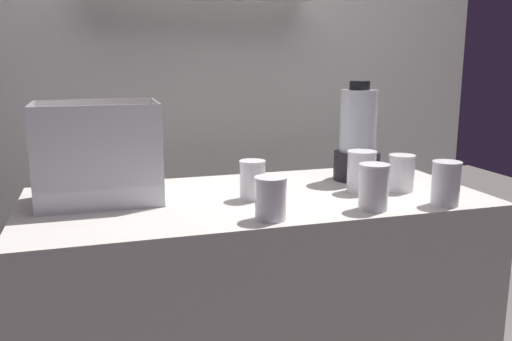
# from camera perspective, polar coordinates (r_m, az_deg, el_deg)

# --- Properties ---
(counter) EXTENTS (1.40, 0.64, 0.90)m
(counter) POSITION_cam_1_polar(r_m,az_deg,el_deg) (1.83, -0.00, -16.45)
(counter) COLOR beige
(counter) RESTS_ON ground_plane
(back_wall_unit) EXTENTS (2.60, 0.24, 2.50)m
(back_wall_unit) POSITION_cam_1_polar(r_m,az_deg,el_deg) (2.36, -5.59, 10.42)
(back_wall_unit) COLOR silver
(back_wall_unit) RESTS_ON ground_plane
(carrot_display_bin) EXTENTS (0.35, 0.24, 0.29)m
(carrot_display_bin) POSITION_cam_1_polar(r_m,az_deg,el_deg) (1.65, -16.22, -0.05)
(carrot_display_bin) COLOR white
(carrot_display_bin) RESTS_ON counter
(blender_pitcher) EXTENTS (0.16, 0.16, 0.34)m
(blender_pitcher) POSITION_cam_1_polar(r_m,az_deg,el_deg) (1.90, 10.72, 3.23)
(blender_pitcher) COLOR black
(blender_pitcher) RESTS_ON counter
(juice_cup_mango_far_left) EXTENTS (0.09, 0.09, 0.11)m
(juice_cup_mango_far_left) POSITION_cam_1_polar(r_m,az_deg,el_deg) (1.41, 1.56, -3.28)
(juice_cup_mango_far_left) COLOR white
(juice_cup_mango_far_left) RESTS_ON counter
(juice_cup_carrot_left) EXTENTS (0.08, 0.08, 0.12)m
(juice_cup_carrot_left) POSITION_cam_1_polar(r_m,az_deg,el_deg) (1.62, -0.38, -1.25)
(juice_cup_carrot_left) COLOR white
(juice_cup_carrot_left) RESTS_ON counter
(juice_cup_mango_middle) EXTENTS (0.09, 0.09, 0.13)m
(juice_cup_mango_middle) POSITION_cam_1_polar(r_m,az_deg,el_deg) (1.54, 12.35, -1.98)
(juice_cup_mango_middle) COLOR white
(juice_cup_mango_middle) RESTS_ON counter
(juice_cup_mango_right) EXTENTS (0.09, 0.09, 0.13)m
(juice_cup_mango_right) POSITION_cam_1_polar(r_m,az_deg,el_deg) (1.74, 11.11, -0.34)
(juice_cup_mango_right) COLOR white
(juice_cup_mango_right) RESTS_ON counter
(juice_cup_beet_far_right) EXTENTS (0.08, 0.08, 0.12)m
(juice_cup_beet_far_right) POSITION_cam_1_polar(r_m,az_deg,el_deg) (1.78, 15.16, -0.50)
(juice_cup_beet_far_right) COLOR white
(juice_cup_beet_far_right) RESTS_ON counter
(juice_cup_pomegranate_rightmost) EXTENTS (0.08, 0.08, 0.13)m
(juice_cup_pomegranate_rightmost) POSITION_cam_1_polar(r_m,az_deg,el_deg) (1.64, 19.47, -1.59)
(juice_cup_pomegranate_rightmost) COLOR white
(juice_cup_pomegranate_rightmost) RESTS_ON counter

